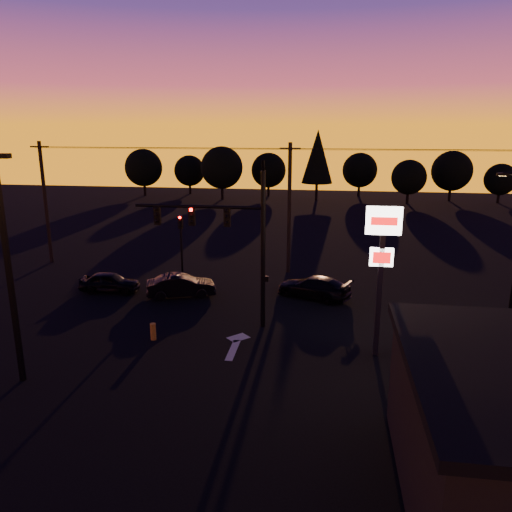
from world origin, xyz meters
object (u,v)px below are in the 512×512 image
Objects in this scene: secondary_signal at (181,237)px; car_right at (314,287)px; pylon_sign at (382,250)px; car_mid at (181,286)px; parking_lot_light at (7,256)px; bollard at (153,332)px; car_left at (110,282)px; suv_parked at (500,401)px; traffic_signal_mast at (231,232)px.

secondary_signal is 9.58m from car_right.
secondary_signal is 15.75m from pylon_sign.
pylon_sign is 1.65× the size of car_mid.
car_right is (11.45, 11.88, -4.61)m from parking_lot_light.
pylon_sign is at bearing -39.77° from secondary_signal.
bollard is 8.28m from car_left.
suv_parked is (14.44, -4.82, 0.35)m from bollard.
traffic_signal_mast is at bearing 43.37° from parking_lot_light.
car_left is (-5.12, 6.50, 0.21)m from bollard.
car_left is 0.81× the size of car_right.
suv_parked is at bearing -50.53° from pylon_sign.
bollard is 0.23× the size of car_left.
parking_lot_light is (-7.40, -6.99, 0.33)m from traffic_signal_mast.
car_right is (-3.05, 7.39, -4.26)m from pylon_sign.
secondary_signal is 0.64× the size of pylon_sign.
traffic_signal_mast is 10.34× the size of bollard.
traffic_signal_mast is 6.17m from bollard.
car_left is 4.66m from car_mid.
suv_parked is (18.38, -0.21, -4.50)m from parking_lot_light.
car_right reaches higher than car_left.
suv_parked reaches higher than car_left.
traffic_signal_mast reaches higher than car_left.
car_right is at bearing 44.08° from bollard.
pylon_sign reaches higher than car_right.
secondary_signal is 1.05× the size of car_mid.
car_mid is (3.47, 10.94, -4.59)m from parking_lot_light.
traffic_signal_mast reaches higher than car_right.
suv_parked is at bearing -122.74° from car_left.
secondary_signal is 14.90m from parking_lot_light.
suv_parked reaches higher than car_mid.
car_right is at bearing 102.86° from suv_parked.
car_left is at bearing 157.14° from pylon_sign.
suv_parked is at bearing -42.79° from secondary_signal.
parking_lot_light is 2.02× the size of car_right.
car_left is at bearing -63.44° from car_right.
suv_parked is (19.56, -11.32, 0.14)m from car_left.
suv_parked is (6.92, -12.10, 0.11)m from car_right.
secondary_signal is (-4.90, 7.49, -2.07)m from traffic_signal_mast.
parking_lot_light is 17.14m from car_right.
secondary_signal is at bearing 140.23° from pylon_sign.
secondary_signal is at bearing -50.14° from car_left.
secondary_signal is at bearing -3.63° from car_mid.
secondary_signal is at bearing 98.29° from bollard.
suv_parked is at bearing -0.66° from parking_lot_light.
secondary_signal is 0.96× the size of car_right.
car_left is 12.66m from car_right.
pylon_sign is (12.00, -9.99, 2.05)m from secondary_signal.
suv_parked is (10.98, -7.20, -4.17)m from traffic_signal_mast.
suv_parked is at bearing -33.28° from traffic_signal_mast.
parking_lot_light reaches higher than suv_parked.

